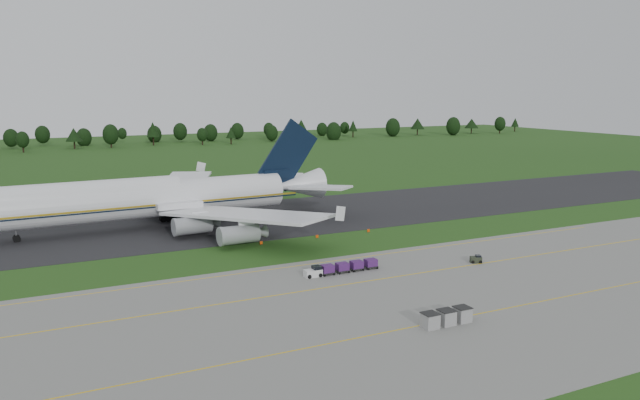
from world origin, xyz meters
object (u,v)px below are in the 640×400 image
utility_cart (476,260)px  uld_row (446,317)px  baggage_train (341,268)px  edge_markers (317,237)px  aircraft (150,198)px

utility_cart → uld_row: bearing=-136.8°
baggage_train → edge_markers: baggage_train is taller
baggage_train → utility_cart: 23.10m
aircraft → edge_markers: aircraft is taller
baggage_train → uld_row: size_ratio=1.87×
aircraft → edge_markers: size_ratio=3.30×
uld_row → edge_markers: size_ratio=0.29×
edge_markers → utility_cart: bearing=-59.9°
uld_row → aircraft: bearing=106.8°
baggage_train → utility_cart: (22.62, -4.68, -0.33)m
baggage_train → utility_cart: baggage_train is taller
aircraft → uld_row: 73.51m
edge_markers → aircraft: bearing=139.2°
aircraft → baggage_train: bearing=-66.5°
baggage_train → uld_row: bearing=-87.0°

